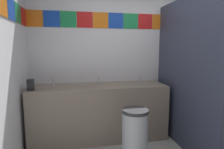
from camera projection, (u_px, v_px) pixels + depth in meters
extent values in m
cube|color=silver|center=(143.00, 52.00, 3.40)|extent=(3.92, 0.08, 2.77)
cube|color=orange|center=(34.00, 18.00, 2.93)|extent=(0.25, 0.01, 0.25)
cube|color=#1947B7|center=(52.00, 19.00, 2.98)|extent=(0.25, 0.01, 0.25)
cube|color=#1E8C4C|center=(68.00, 19.00, 3.03)|extent=(0.25, 0.01, 0.25)
cube|color=red|center=(85.00, 20.00, 3.08)|extent=(0.25, 0.01, 0.25)
cube|color=orange|center=(101.00, 20.00, 3.13)|extent=(0.25, 0.01, 0.25)
cube|color=#1947B7|center=(116.00, 21.00, 3.18)|extent=(0.25, 0.01, 0.25)
cube|color=#1E8C4C|center=(131.00, 21.00, 3.23)|extent=(0.25, 0.01, 0.25)
cube|color=red|center=(145.00, 22.00, 3.28)|extent=(0.25, 0.01, 0.25)
cube|color=orange|center=(159.00, 22.00, 3.33)|extent=(0.25, 0.01, 0.25)
cube|color=#1947B7|center=(173.00, 22.00, 3.38)|extent=(0.25, 0.01, 0.25)
cube|color=#1E8C4C|center=(186.00, 23.00, 3.43)|extent=(0.25, 0.01, 0.25)
cube|color=red|center=(199.00, 23.00, 3.48)|extent=(0.25, 0.01, 0.25)
cube|color=orange|center=(211.00, 23.00, 3.53)|extent=(0.25, 0.01, 0.25)
cube|color=#1947B7|center=(223.00, 24.00, 3.58)|extent=(0.25, 0.01, 0.25)
cube|color=orange|center=(3.00, 4.00, 1.99)|extent=(0.01, 0.25, 0.25)
cube|color=#1947B7|center=(11.00, 9.00, 2.25)|extent=(0.01, 0.25, 0.25)
cube|color=#1E8C4C|center=(18.00, 13.00, 2.52)|extent=(0.01, 0.25, 0.25)
cube|color=red|center=(23.00, 17.00, 2.78)|extent=(0.01, 0.25, 0.25)
cube|color=gray|center=(99.00, 112.00, 3.03)|extent=(2.11, 0.61, 0.87)
cube|color=gray|center=(97.00, 84.00, 3.26)|extent=(2.11, 0.03, 0.08)
cylinder|color=#F5E8C8|center=(53.00, 91.00, 2.82)|extent=(0.34, 0.34, 0.10)
cylinder|color=#F5E8C8|center=(99.00, 89.00, 2.95)|extent=(0.34, 0.34, 0.10)
cylinder|color=#F5E8C8|center=(142.00, 87.00, 3.08)|extent=(0.34, 0.34, 0.10)
cylinder|color=silver|center=(54.00, 84.00, 2.94)|extent=(0.04, 0.04, 0.05)
cylinder|color=silver|center=(53.00, 80.00, 2.88)|extent=(0.02, 0.06, 0.09)
cylinder|color=silver|center=(98.00, 83.00, 3.08)|extent=(0.04, 0.04, 0.05)
cylinder|color=silver|center=(99.00, 79.00, 3.02)|extent=(0.02, 0.06, 0.09)
cylinder|color=silver|center=(139.00, 81.00, 3.21)|extent=(0.04, 0.04, 0.05)
cylinder|color=silver|center=(140.00, 78.00, 3.15)|extent=(0.02, 0.06, 0.09)
cube|color=black|center=(31.00, 85.00, 2.60)|extent=(0.09, 0.07, 0.16)
cylinder|color=black|center=(30.00, 90.00, 2.56)|extent=(0.02, 0.02, 0.03)
cube|color=#33384C|center=(183.00, 74.00, 2.69)|extent=(0.04, 1.58, 2.16)
cylinder|color=white|center=(202.00, 122.00, 3.20)|extent=(0.38, 0.38, 0.40)
torus|color=white|center=(203.00, 110.00, 3.17)|extent=(0.39, 0.39, 0.05)
cube|color=white|center=(195.00, 98.00, 3.36)|extent=(0.34, 0.17, 0.34)
cylinder|color=#999EA3|center=(135.00, 140.00, 2.29)|extent=(0.31, 0.31, 0.69)
cylinder|color=#262628|center=(135.00, 111.00, 2.24)|extent=(0.32, 0.32, 0.04)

